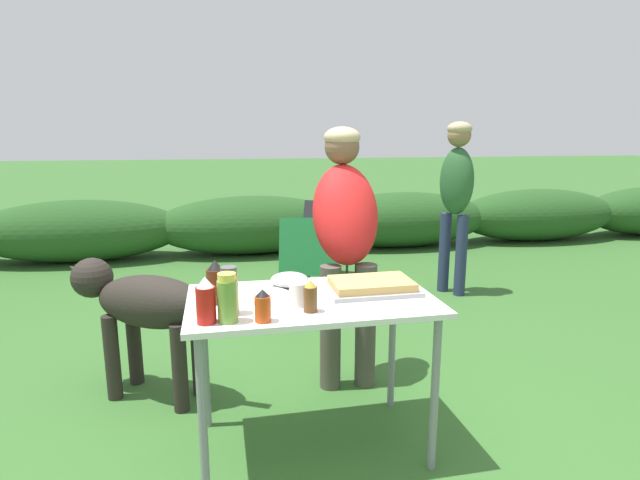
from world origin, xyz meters
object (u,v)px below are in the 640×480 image
(food_tray, at_px, (371,286))
(plate_stack, at_px, (266,296))
(mixing_bowl, at_px, (289,279))
(camp_chair_green_behind_table, at_px, (310,260))
(folding_table, at_px, (312,314))
(spice_jar, at_px, (229,291))
(beer_bottle, at_px, (310,296))
(standing_person_in_red_jacket, at_px, (456,188))
(relish_jar, at_px, (227,298))
(bbq_sauce_bottle, at_px, (216,283))
(ketchup_bottle, at_px, (206,301))
(hot_sauce_bottle, at_px, (263,306))
(dog, at_px, (143,306))
(standing_person_in_navy_coat, at_px, (345,229))
(camp_chair_near_hedge, at_px, (330,235))
(paper_cup_stack, at_px, (298,294))

(food_tray, height_order, plate_stack, food_tray)
(mixing_bowl, xyz_separation_m, camp_chair_green_behind_table, (0.39, 1.54, -0.30))
(folding_table, distance_m, spice_jar, 0.42)
(beer_bottle, bearing_deg, standing_person_in_red_jacket, 51.74)
(relish_jar, height_order, bbq_sauce_bottle, relish_jar)
(food_tray, relative_size, ketchup_bottle, 2.25)
(mixing_bowl, distance_m, relish_jar, 0.53)
(relish_jar, xyz_separation_m, hot_sauce_bottle, (0.13, -0.02, -0.03))
(food_tray, height_order, dog, food_tray)
(standing_person_in_red_jacket, bearing_deg, relish_jar, -74.04)
(relish_jar, distance_m, standing_person_in_navy_coat, 1.11)
(folding_table, relative_size, dog, 1.15)
(bbq_sauce_bottle, distance_m, camp_chair_near_hedge, 2.92)
(standing_person_in_navy_coat, xyz_separation_m, camp_chair_green_behind_table, (-0.00, 1.11, -0.46))
(plate_stack, bearing_deg, ketchup_bottle, -135.48)
(camp_chair_green_behind_table, xyz_separation_m, camp_chair_near_hedge, (0.38, 0.94, 0.00))
(camp_chair_green_behind_table, bearing_deg, bbq_sauce_bottle, -99.60)
(standing_person_in_red_jacket, bearing_deg, mixing_bowl, -75.53)
(beer_bottle, distance_m, dog, 1.18)
(standing_person_in_navy_coat, distance_m, dog, 1.21)
(ketchup_bottle, distance_m, camp_chair_green_behind_table, 2.15)
(folding_table, xyz_separation_m, standing_person_in_navy_coat, (0.32, 0.64, 0.26))
(standing_person_in_red_jacket, xyz_separation_m, dog, (-2.55, -1.39, -0.46))
(ketchup_bottle, distance_m, standing_person_in_red_jacket, 3.16)
(ketchup_bottle, distance_m, standing_person_in_navy_coat, 1.16)
(food_tray, bearing_deg, relish_jar, -158.61)
(ketchup_bottle, bearing_deg, relish_jar, -3.14)
(bbq_sauce_bottle, relative_size, dog, 0.20)
(spice_jar, distance_m, camp_chair_near_hedge, 3.04)
(plate_stack, relative_size, paper_cup_stack, 2.10)
(spice_jar, distance_m, dog, 0.97)
(standing_person_in_navy_coat, bearing_deg, camp_chair_near_hedge, 82.25)
(bbq_sauce_bottle, xyz_separation_m, standing_person_in_red_jacket, (2.14, 2.04, 0.16))
(camp_chair_green_behind_table, bearing_deg, hot_sauce_bottle, -92.19)
(folding_table, relative_size, beer_bottle, 8.02)
(beer_bottle, bearing_deg, folding_table, 77.69)
(plate_stack, height_order, bbq_sauce_bottle, bbq_sauce_bottle)
(standing_person_in_navy_coat, height_order, dog, standing_person_in_navy_coat)
(standing_person_in_navy_coat, distance_m, camp_chair_near_hedge, 2.14)
(plate_stack, bearing_deg, beer_bottle, -51.99)
(camp_chair_green_behind_table, bearing_deg, folding_table, -86.87)
(ketchup_bottle, xyz_separation_m, bbq_sauce_bottle, (0.04, 0.23, 0.00))
(plate_stack, distance_m, camp_chair_near_hedge, 2.82)
(standing_person_in_navy_coat, height_order, camp_chair_near_hedge, standing_person_in_navy_coat)
(plate_stack, distance_m, standing_person_in_navy_coat, 0.82)
(folding_table, bearing_deg, bbq_sauce_bottle, 177.75)
(food_tray, bearing_deg, paper_cup_stack, -161.06)
(folding_table, distance_m, dog, 1.07)
(plate_stack, relative_size, dog, 0.22)
(paper_cup_stack, bearing_deg, spice_jar, -171.13)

